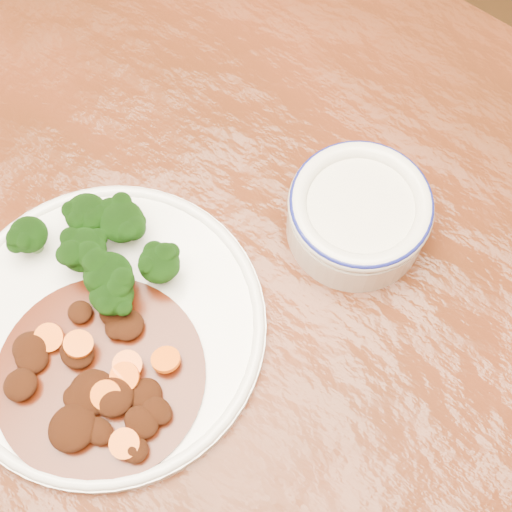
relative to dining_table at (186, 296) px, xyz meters
The scene contains 6 objects.
ground 0.67m from the dining_table, ahead, with size 4.00×4.00×0.00m, color #432410.
dining_table is the anchor object (origin of this frame).
dinner_plate 0.12m from the dining_table, 96.22° to the right, with size 0.29×0.29×0.02m.
broccoli_florets 0.14m from the dining_table, 140.26° to the right, with size 0.15×0.10×0.05m.
mince_stew 0.17m from the dining_table, 81.39° to the right, with size 0.18×0.18×0.03m.
dip_bowl 0.21m from the dining_table, 50.72° to the left, with size 0.13×0.13×0.06m.
Camera 1 is at (0.22, -0.16, 1.37)m, focal length 50.00 mm.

